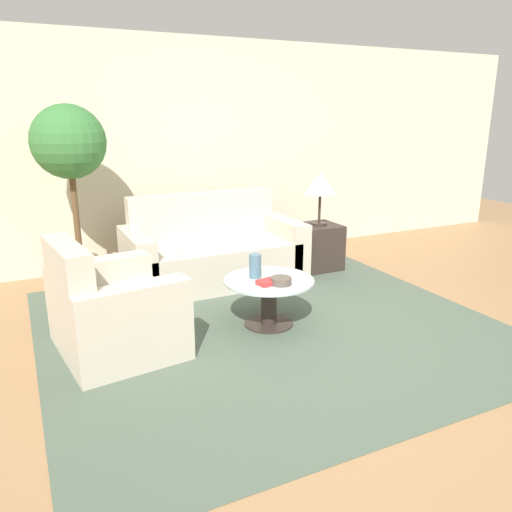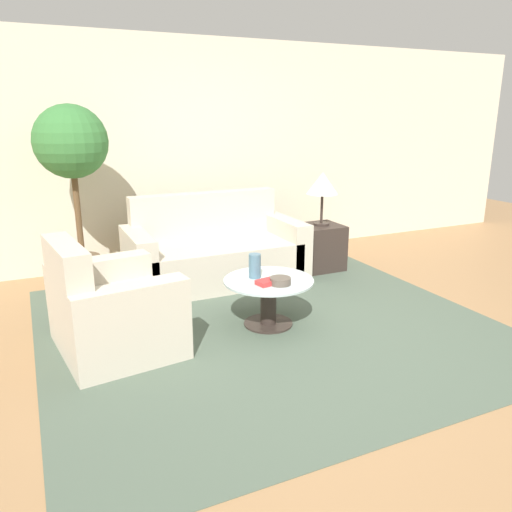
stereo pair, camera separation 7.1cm
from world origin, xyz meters
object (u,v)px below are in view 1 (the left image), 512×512
object	(u,v)px
potted_plant	(70,158)
book_stack	(268,282)
sofa_main	(212,254)
vase	(255,266)
armchair	(108,315)
bowl	(281,281)
table_lamp	(320,184)
coffee_table	(269,296)

from	to	relation	value
potted_plant	book_stack	distance (m)	2.28
sofa_main	potted_plant	world-z (taller)	potted_plant
sofa_main	vase	size ratio (longest dim) A/B	8.94
armchair	bowl	size ratio (longest dim) A/B	6.18
sofa_main	armchair	xyz separation A→B (m)	(-1.30, -1.23, 0.00)
sofa_main	book_stack	xyz separation A→B (m)	(-0.06, -1.43, 0.14)
table_lamp	bowl	world-z (taller)	table_lamp
armchair	table_lamp	xyz separation A→B (m)	(2.57, 1.10, 0.69)
sofa_main	book_stack	distance (m)	1.44
coffee_table	vase	bearing A→B (deg)	130.28
table_lamp	potted_plant	bearing A→B (deg)	171.66
sofa_main	potted_plant	xyz separation A→B (m)	(-1.32, 0.24, 1.04)
armchair	bowl	xyz separation A→B (m)	(1.34, -0.25, 0.14)
potted_plant	vase	bearing A→B (deg)	-49.91
vase	book_stack	size ratio (longest dim) A/B	1.06
armchair	vase	size ratio (longest dim) A/B	5.17
potted_plant	book_stack	world-z (taller)	potted_plant
table_lamp	potted_plant	xyz separation A→B (m)	(-2.58, 0.38, 0.35)
book_stack	sofa_main	bearing A→B (deg)	76.88
vase	book_stack	distance (m)	0.22
vase	sofa_main	bearing A→B (deg)	86.38
potted_plant	armchair	bearing A→B (deg)	-89.54
vase	bowl	world-z (taller)	vase
table_lamp	bowl	size ratio (longest dim) A/B	3.47
sofa_main	potted_plant	bearing A→B (deg)	169.48
potted_plant	book_stack	size ratio (longest dim) A/B	9.48
coffee_table	vase	xyz separation A→B (m)	(-0.08, 0.10, 0.25)
armchair	bowl	bearing A→B (deg)	-107.80
sofa_main	coffee_table	bearing A→B (deg)	-89.80
armchair	table_lamp	size ratio (longest dim) A/B	1.78
potted_plant	table_lamp	bearing A→B (deg)	-8.34
armchair	sofa_main	bearing A→B (deg)	-54.09
vase	book_stack	world-z (taller)	vase
sofa_main	table_lamp	world-z (taller)	table_lamp
coffee_table	table_lamp	size ratio (longest dim) A/B	1.27
table_lamp	book_stack	world-z (taller)	table_lamp
potted_plant	bowl	distance (m)	2.37
coffee_table	table_lamp	distance (m)	1.87
coffee_table	vase	world-z (taller)	vase
sofa_main	coffee_table	world-z (taller)	sofa_main
sofa_main	book_stack	bearing A→B (deg)	-92.30
armchair	vase	distance (m)	1.25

